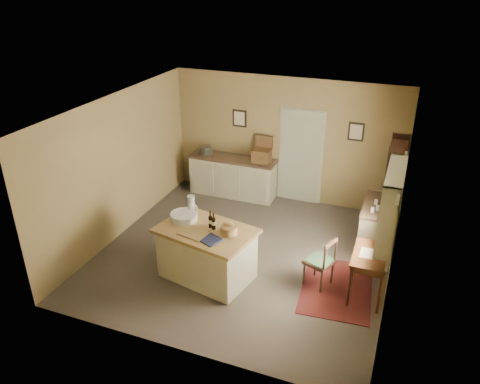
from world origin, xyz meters
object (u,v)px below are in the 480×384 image
Objects in this scene: desk_chair at (319,262)px; shelving_unit at (395,185)px; writing_desk at (370,259)px; sideboard at (233,175)px; right_cabinet at (379,227)px; work_island at (206,252)px.

shelving_unit reaches higher than desk_chair.
writing_desk is 0.98× the size of desk_chair.
sideboard is at bearing 176.68° from shelving_unit.
writing_desk is at bearing -89.99° from right_cabinet.
work_island is at bearing -76.24° from sideboard.
sideboard is 1.72× the size of right_cabinet.
writing_desk is at bearing 21.69° from work_island.
right_cabinet reaches higher than desk_chair.
sideboard is 2.23× the size of desk_chair.
work_island is 3.17m from right_cabinet.
desk_chair reaches higher than writing_desk.
shelving_unit is (0.15, 2.38, 0.24)m from writing_desk.
work_island reaches higher than desk_chair.
desk_chair is (1.78, 0.45, -0.05)m from work_island.
work_island is 1.95× the size of desk_chair.
sideboard is at bearing 141.91° from writing_desk.
shelving_unit reaches higher than work_island.
writing_desk is 0.81m from desk_chair.
sideboard is at bearing 155.02° from desk_chair.
work_island is 0.87× the size of sideboard.
work_island is 3.13m from sideboard.
sideboard is (-0.74, 3.04, -0.00)m from work_island.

